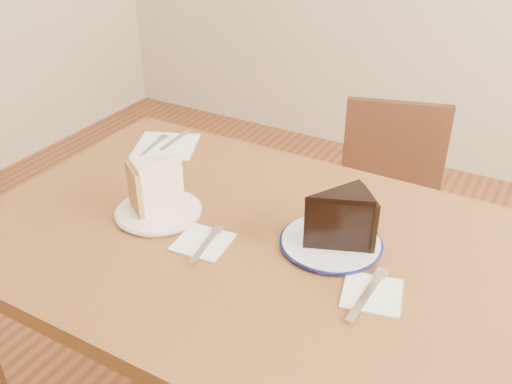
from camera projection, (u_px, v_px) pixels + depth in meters
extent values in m
cube|color=#4C2C14|center=(247.00, 244.00, 1.24)|extent=(1.20, 0.80, 0.04)
cylinder|color=#3A1D11|center=(161.00, 236.00, 1.91)|extent=(0.06, 0.06, 0.71)
cylinder|color=#3A1D11|center=(498.00, 357.00, 1.45)|extent=(0.06, 0.06, 0.71)
cube|color=black|center=(385.00, 230.00, 1.83)|extent=(0.49, 0.49, 0.04)
cylinder|color=black|center=(426.00, 261.00, 2.05)|extent=(0.04, 0.04, 0.40)
cylinder|color=black|center=(334.00, 248.00, 2.11)|extent=(0.04, 0.04, 0.40)
cylinder|color=black|center=(430.00, 324.00, 1.77)|extent=(0.04, 0.04, 0.40)
cylinder|color=black|center=(324.00, 308.00, 1.83)|extent=(0.04, 0.04, 0.40)
cube|color=black|center=(394.00, 152.00, 1.88)|extent=(0.33, 0.12, 0.35)
cylinder|color=white|center=(159.00, 211.00, 1.30)|extent=(0.19, 0.19, 0.01)
cylinder|color=silver|center=(331.00, 242.00, 1.20)|extent=(0.21, 0.21, 0.01)
cube|color=white|center=(203.00, 242.00, 1.20)|extent=(0.12, 0.12, 0.00)
cube|color=white|center=(372.00, 294.00, 1.06)|extent=(0.13, 0.13, 0.00)
cube|color=white|center=(166.00, 146.00, 1.60)|extent=(0.22, 0.22, 0.00)
cube|color=silver|center=(206.00, 244.00, 1.19)|extent=(0.04, 0.14, 0.00)
cube|color=white|center=(367.00, 295.00, 1.06)|extent=(0.02, 0.17, 0.00)
cube|color=silver|center=(175.00, 141.00, 1.62)|extent=(0.02, 0.14, 0.00)
cube|color=white|center=(152.00, 147.00, 1.58)|extent=(0.04, 0.16, 0.00)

